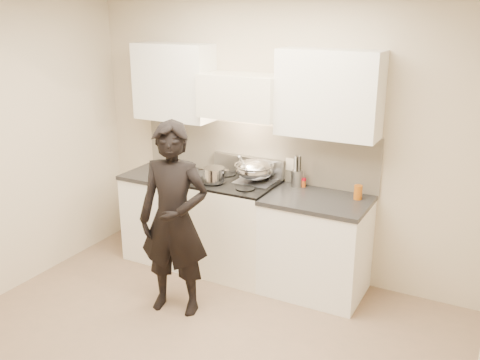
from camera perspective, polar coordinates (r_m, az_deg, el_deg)
name	(u,v)px	position (r m, az deg, el deg)	size (l,w,h in m)	color
ground_plane	(182,357)	(4.31, -6.16, -18.26)	(4.00, 4.00, 0.00)	#8C6D54
room_shell	(197,142)	(3.93, -4.64, 4.06)	(4.04, 3.54, 2.70)	beige
stove	(236,227)	(5.27, -0.45, -5.05)	(0.76, 0.65, 0.96)	white
counter_right	(316,245)	(4.97, 8.07, -6.90)	(0.92, 0.67, 0.92)	white
counter_left	(170,215)	(5.66, -7.44, -3.69)	(0.82, 0.67, 0.92)	white
wok	(254,170)	(5.09, 1.51, 1.12)	(0.38, 0.47, 0.31)	#BDBCC0
stock_pot	(214,175)	(5.05, -2.79, 0.57)	(0.28, 0.27, 0.14)	#BDBCC0
utensil_crock	(297,177)	(5.06, 6.10, 0.30)	(0.11, 0.11, 0.30)	#9F9F9F
spice_jar	(304,183)	(5.06, 6.82, -0.28)	(0.04, 0.04, 0.09)	#CF5A1C
oil_glass	(358,192)	(4.82, 12.48, -1.29)	(0.07, 0.07, 0.13)	#AF5610
person	(174,220)	(4.52, -7.05, -4.25)	(0.61, 0.40, 1.68)	black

